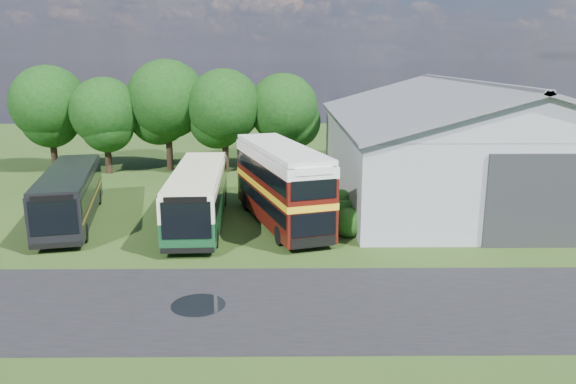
{
  "coord_description": "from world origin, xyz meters",
  "views": [
    {
      "loc": [
        1.93,
        -23.96,
        9.8
      ],
      "look_at": [
        2.24,
        8.0,
        2.05
      ],
      "focal_mm": 35.0,
      "sensor_mm": 36.0,
      "label": 1
    }
  ],
  "objects_px": {
    "storage_shed": "(464,137)",
    "bus_maroon_double": "(281,185)",
    "bus_dark_single": "(70,195)",
    "bus_green_single": "(198,195)"
  },
  "relations": [
    {
      "from": "storage_shed",
      "to": "bus_dark_single",
      "type": "xyz_separation_m",
      "value": [
        -25.83,
        -7.24,
        -2.46
      ]
    },
    {
      "from": "storage_shed",
      "to": "bus_maroon_double",
      "type": "bearing_deg",
      "value": -149.91
    },
    {
      "from": "bus_maroon_double",
      "to": "bus_dark_single",
      "type": "bearing_deg",
      "value": 160.78
    },
    {
      "from": "bus_green_single",
      "to": "bus_dark_single",
      "type": "relative_size",
      "value": 1.03
    },
    {
      "from": "storage_shed",
      "to": "bus_green_single",
      "type": "relative_size",
      "value": 2.02
    },
    {
      "from": "bus_maroon_double",
      "to": "bus_dark_single",
      "type": "xyz_separation_m",
      "value": [
        -12.66,
        0.39,
        -0.66
      ]
    },
    {
      "from": "bus_green_single",
      "to": "storage_shed",
      "type": "bearing_deg",
      "value": 20.33
    },
    {
      "from": "storage_shed",
      "to": "bus_green_single",
      "type": "bearing_deg",
      "value": -156.89
    },
    {
      "from": "bus_green_single",
      "to": "bus_maroon_double",
      "type": "height_order",
      "value": "bus_maroon_double"
    },
    {
      "from": "bus_green_single",
      "to": "bus_dark_single",
      "type": "xyz_separation_m",
      "value": [
        -7.76,
        0.47,
        -0.08
      ]
    }
  ]
}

